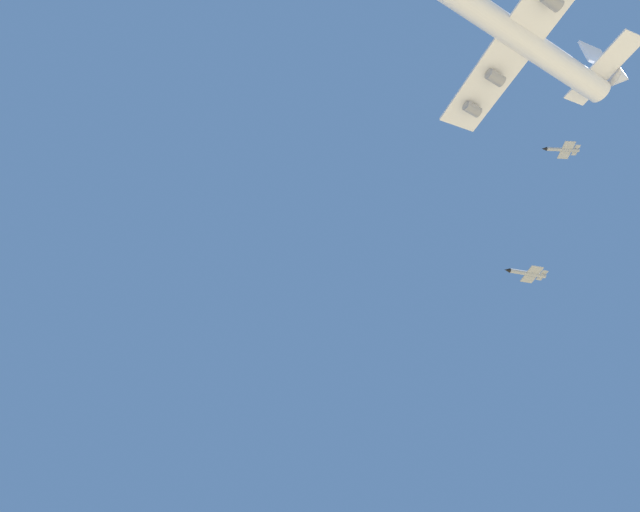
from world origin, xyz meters
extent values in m
cylinder|color=white|center=(-36.38, 80.08, 130.83)|extent=(63.31, 37.00, 6.40)
cone|color=white|center=(-65.82, 101.64, 131.42)|extent=(7.61, 7.61, 5.76)
cube|color=white|center=(-38.08, 81.14, 129.88)|extent=(44.70, 55.11, 9.82)
cylinder|color=gray|center=(-51.08, 63.29, 131.02)|extent=(5.82, 4.97, 3.00)
cylinder|color=gray|center=(-44.68, 72.08, 129.36)|extent=(5.82, 4.97, 3.00)
cylinder|color=gray|center=(-31.87, 89.66, 126.05)|extent=(5.82, 4.97, 3.00)
cube|color=white|center=(-59.90, 98.74, 138.94)|extent=(7.80, 6.54, 10.39)
cube|color=white|center=(-60.55, 97.84, 131.62)|extent=(18.52, 21.77, 3.90)
cylinder|color=#999EA3|center=(-105.35, 56.69, 109.93)|extent=(10.44, 10.06, 1.50)
cone|color=black|center=(-99.92, 51.52, 109.93)|extent=(2.48, 2.47, 1.50)
cube|color=#999EA3|center=(-106.43, 57.73, 109.73)|extent=(8.70, 8.83, 0.24)
cube|color=#999EA3|center=(-109.33, 60.49, 111.88)|extent=(1.88, 1.80, 2.60)
cube|color=#999EA3|center=(-109.33, 60.49, 110.13)|extent=(4.76, 4.85, 0.20)
cylinder|color=#999EA3|center=(-108.57, 86.65, 164.07)|extent=(9.06, 11.26, 1.50)
cone|color=black|center=(-104.03, 80.67, 164.07)|extent=(2.40, 2.50, 1.50)
cube|color=#999EA3|center=(-109.48, 87.84, 163.87)|extent=(9.03, 8.34, 0.24)
cube|color=#999EA3|center=(-111.89, 91.03, 166.02)|extent=(1.61, 2.03, 2.60)
cube|color=#999EA3|center=(-111.89, 91.03, 164.27)|extent=(5.03, 4.50, 0.20)
camera|label=1|loc=(29.35, 63.36, 2.59)|focal=26.22mm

